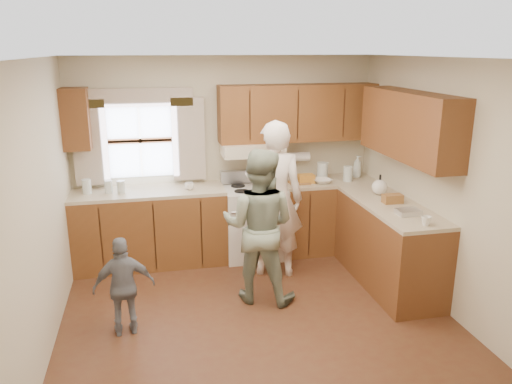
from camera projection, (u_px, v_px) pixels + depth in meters
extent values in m
plane|color=#4F2718|center=(255.00, 312.00, 5.07)|extent=(3.80, 3.80, 0.00)
plane|color=white|center=(255.00, 58.00, 4.38)|extent=(3.80, 3.80, 0.00)
plane|color=beige|center=(226.00, 156.00, 6.37)|extent=(3.80, 0.00, 3.80)
plane|color=beige|center=(315.00, 272.00, 3.08)|extent=(3.80, 0.00, 3.80)
plane|color=beige|center=(41.00, 207.00, 4.33)|extent=(0.00, 3.50, 3.50)
plane|color=beige|center=(435.00, 183.00, 5.12)|extent=(0.00, 3.50, 3.50)
cube|color=#48260F|center=(151.00, 229.00, 6.10)|extent=(1.82, 0.60, 0.90)
cube|color=#48260F|center=(327.00, 216.00, 6.57)|extent=(1.22, 0.60, 0.90)
cube|color=#40230E|center=(388.00, 246.00, 5.58)|extent=(0.60, 1.65, 0.90)
cube|color=#BBB08C|center=(148.00, 192.00, 5.97)|extent=(1.82, 0.60, 0.04)
cube|color=#BBB08C|center=(328.00, 182.00, 6.44)|extent=(1.22, 0.60, 0.04)
cube|color=#BBB08C|center=(391.00, 206.00, 5.45)|extent=(0.60, 1.65, 0.04)
cube|color=#48260F|center=(298.00, 113.00, 6.24)|extent=(2.00, 0.33, 0.70)
cube|color=#40230E|center=(76.00, 119.00, 5.70)|extent=(0.30, 0.33, 0.70)
cube|color=#40230E|center=(409.00, 125.00, 5.24)|extent=(0.33, 1.65, 0.70)
cube|color=beige|center=(252.00, 149.00, 6.18)|extent=(0.76, 0.45, 0.15)
cube|color=silver|center=(140.00, 140.00, 6.06)|extent=(0.90, 0.03, 0.90)
cube|color=gold|center=(90.00, 143.00, 5.89)|extent=(0.40, 0.05, 1.02)
cube|color=gold|center=(188.00, 139.00, 6.13)|extent=(0.40, 0.05, 1.02)
cube|color=gold|center=(137.00, 97.00, 5.87)|extent=(1.30, 0.05, 0.22)
cylinder|color=white|center=(299.00, 157.00, 6.48)|extent=(0.27, 0.12, 0.12)
imported|color=silver|center=(189.00, 186.00, 5.99)|extent=(0.12, 0.12, 0.09)
imported|color=silver|center=(357.00, 166.00, 6.55)|extent=(0.16, 0.16, 0.29)
imported|color=silver|center=(322.00, 181.00, 6.28)|extent=(0.24, 0.24, 0.06)
imported|color=silver|center=(426.00, 221.00, 4.79)|extent=(0.12, 0.12, 0.09)
cylinder|color=silver|center=(87.00, 186.00, 5.82)|extent=(0.10, 0.10, 0.17)
cylinder|color=silver|center=(108.00, 187.00, 5.85)|extent=(0.09, 0.09, 0.15)
cube|color=olive|center=(299.00, 183.00, 6.27)|extent=(0.25, 0.19, 0.02)
cube|color=#C7812A|center=(306.00, 179.00, 6.29)|extent=(0.20, 0.14, 0.11)
cylinder|color=silver|center=(322.00, 171.00, 6.46)|extent=(0.14, 0.14, 0.22)
cylinder|color=silver|center=(348.00, 174.00, 6.37)|extent=(0.12, 0.12, 0.19)
sphere|color=silver|center=(380.00, 187.00, 5.78)|extent=(0.18, 0.18, 0.18)
cube|color=olive|center=(393.00, 199.00, 5.47)|extent=(0.21, 0.12, 0.10)
cube|color=silver|center=(408.00, 212.00, 5.10)|extent=(0.24, 0.16, 0.05)
cylinder|color=silver|center=(121.00, 187.00, 5.85)|extent=(0.10, 0.10, 0.15)
cube|color=silver|center=(254.00, 222.00, 6.35)|extent=(0.76, 0.64, 0.90)
cube|color=#B7B7BC|center=(250.00, 176.00, 6.44)|extent=(0.76, 0.10, 0.16)
cylinder|color=#B7B7BC|center=(260.00, 211.00, 5.98)|extent=(0.68, 0.03, 0.03)
cube|color=#4C68B2|center=(264.00, 228.00, 6.03)|extent=(0.22, 0.02, 0.42)
cylinder|color=black|center=(238.00, 186.00, 6.30)|extent=(0.18, 0.18, 0.01)
cylinder|color=black|center=(266.00, 184.00, 6.37)|extent=(0.18, 0.18, 0.01)
cylinder|color=black|center=(242.00, 191.00, 6.07)|extent=(0.18, 0.18, 0.01)
cylinder|color=black|center=(270.00, 189.00, 6.14)|extent=(0.18, 0.18, 0.01)
imported|color=white|center=(274.00, 200.00, 5.70)|extent=(0.76, 0.60, 1.83)
imported|color=#284034|center=(259.00, 226.00, 5.14)|extent=(0.98, 0.90, 1.63)
imported|color=gray|center=(124.00, 286.00, 4.57)|extent=(0.58, 0.28, 0.95)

